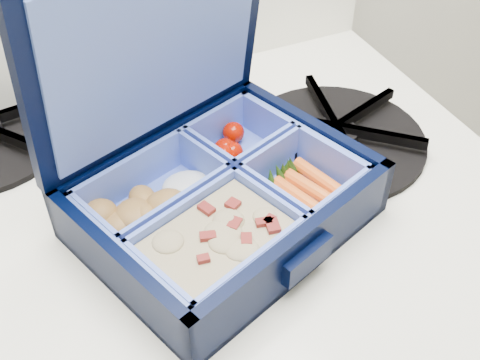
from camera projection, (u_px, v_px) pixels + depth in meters
name	position (u px, v px, depth m)	size (l,w,h in m)	color
bento_box	(224.00, 200.00, 0.51)	(0.23, 0.18, 0.06)	black
burner_grate	(335.00, 132.00, 0.60)	(0.18, 0.18, 0.03)	black
fork	(234.00, 127.00, 0.63)	(0.02, 0.17, 0.01)	silver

